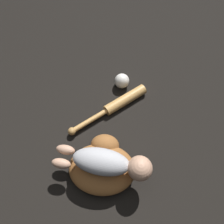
{
  "coord_description": "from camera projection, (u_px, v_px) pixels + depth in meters",
  "views": [
    {
      "loc": [
        -0.02,
        -0.22,
        0.96
      ],
      "look_at": [
        0.03,
        0.31,
        0.07
      ],
      "focal_mm": 35.0,
      "sensor_mm": 36.0,
      "label": 1
    }
  ],
  "objects": [
    {
      "name": "ground_plane",
      "position": [
        111.0,
        183.0,
        0.94
      ],
      "size": [
        6.0,
        6.0,
        0.0
      ],
      "primitive_type": "plane",
      "color": "black"
    },
    {
      "name": "baseball_glove",
      "position": [
        103.0,
        164.0,
        0.93
      ],
      "size": [
        0.32,
        0.3,
        0.1
      ],
      "color": "#935B2D",
      "rests_on": "ground"
    },
    {
      "name": "baby_figure",
      "position": [
        108.0,
        163.0,
        0.84
      ],
      "size": [
        0.39,
        0.19,
        0.1
      ],
      "color": "#B2B2B7",
      "rests_on": "baseball_glove"
    },
    {
      "name": "baseball_bat",
      "position": [
        117.0,
        104.0,
        1.11
      ],
      "size": [
        0.41,
        0.26,
        0.05
      ],
      "color": "tan",
      "rests_on": "ground"
    },
    {
      "name": "baseball",
      "position": [
        122.0,
        81.0,
        1.18
      ],
      "size": [
        0.08,
        0.08,
        0.08
      ],
      "color": "white",
      "rests_on": "ground"
    }
  ]
}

